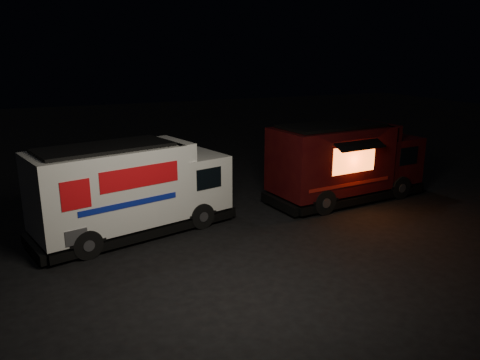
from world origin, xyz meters
The scene contains 3 objects.
ground centered at (0.00, 0.00, 0.00)m, with size 80.00×80.00×0.00m, color black.
white_truck centered at (-2.25, 1.72, 1.45)m, with size 6.41×2.19×2.91m, color silver, non-canonical shape.
red_truck centered at (5.95, 2.01, 1.49)m, with size 6.40×2.36×2.98m, color #370A0A, non-canonical shape.
Camera 1 is at (-4.82, -12.35, 5.56)m, focal length 35.00 mm.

